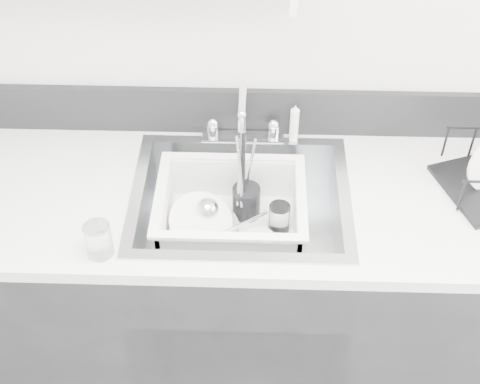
{
  "coord_description": "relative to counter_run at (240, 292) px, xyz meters",
  "views": [
    {
      "loc": [
        0.04,
        -0.21,
        2.28
      ],
      "look_at": [
        0.0,
        1.14,
        0.98
      ],
      "focal_mm": 50.0,
      "sensor_mm": 36.0,
      "label": 1
    }
  ],
  "objects": [
    {
      "name": "utensil_cup",
      "position": [
        0.02,
        0.07,
        0.37
      ],
      "size": [
        0.09,
        0.09,
        0.29
      ],
      "rotation": [
        0.0,
        0.0,
        0.26
      ],
      "color": "black",
      "rests_on": "wash_tub"
    },
    {
      "name": "tumbler_counter",
      "position": [
        -0.37,
        -0.23,
        0.51
      ],
      "size": [
        0.08,
        0.08,
        0.1
      ],
      "primitive_type": "cylinder",
      "rotation": [
        0.0,
        0.0,
        -0.12
      ],
      "color": "white",
      "rests_on": "counter_run"
    },
    {
      "name": "faucet",
      "position": [
        0.0,
        0.25,
        0.52
      ],
      "size": [
        0.26,
        0.18,
        0.23
      ],
      "color": "silver",
      "rests_on": "counter_run"
    },
    {
      "name": "tumbler_in_tub",
      "position": [
        0.12,
        0.01,
        0.35
      ],
      "size": [
        0.07,
        0.07,
        0.09
      ],
      "primitive_type": "cylinder",
      "rotation": [
        0.0,
        0.0,
        -0.01
      ],
      "color": "white",
      "rests_on": "wash_tub"
    },
    {
      "name": "plate_stack",
      "position": [
        -0.11,
        -0.01,
        0.33
      ],
      "size": [
        0.23,
        0.23,
        0.09
      ],
      "rotation": [
        0.0,
        0.0,
        0.16
      ],
      "color": "white",
      "rests_on": "wash_tub"
    },
    {
      "name": "room_shell",
      "position": [
        0.0,
        -0.8,
        1.22
      ],
      "size": [
        3.5,
        3.0,
        2.6
      ],
      "color": "silver",
      "rests_on": "ground"
    },
    {
      "name": "bowl_small",
      "position": [
        0.06,
        -0.07,
        0.32
      ],
      "size": [
        0.14,
        0.14,
        0.03
      ],
      "primitive_type": "imported",
      "rotation": [
        0.0,
        0.0,
        -0.38
      ],
      "color": "white",
      "rests_on": "wash_tub"
    },
    {
      "name": "wash_tub",
      "position": [
        -0.03,
        0.0,
        0.38
      ],
      "size": [
        0.47,
        0.39,
        0.17
      ],
      "primitive_type": null,
      "rotation": [
        0.0,
        0.0,
        0.07
      ],
      "color": "white",
      "rests_on": "sink"
    },
    {
      "name": "backsplash",
      "position": [
        0.0,
        0.3,
        0.54
      ],
      "size": [
        3.2,
        0.02,
        0.16
      ],
      "primitive_type": "cube",
      "color": "black",
      "rests_on": "counter_run"
    },
    {
      "name": "counter_run",
      "position": [
        0.0,
        0.0,
        0.0
      ],
      "size": [
        3.2,
        0.62,
        0.92
      ],
      "color": "black",
      "rests_on": "ground"
    },
    {
      "name": "side_sprayer",
      "position": [
        0.16,
        0.25,
        0.53
      ],
      "size": [
        0.03,
        0.03,
        0.14
      ],
      "primitive_type": "cylinder",
      "color": "white",
      "rests_on": "counter_run"
    },
    {
      "name": "ladle",
      "position": [
        -0.05,
        -0.02,
        0.35
      ],
      "size": [
        0.28,
        0.28,
        0.08
      ],
      "primitive_type": null,
      "rotation": [
        0.0,
        0.0,
        -0.78
      ],
      "color": "silver",
      "rests_on": "wash_tub"
    },
    {
      "name": "sink",
      "position": [
        0.0,
        0.0,
        0.37
      ],
      "size": [
        0.64,
        0.52,
        0.2
      ],
      "primitive_type": null,
      "color": "silver",
      "rests_on": "counter_run"
    }
  ]
}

